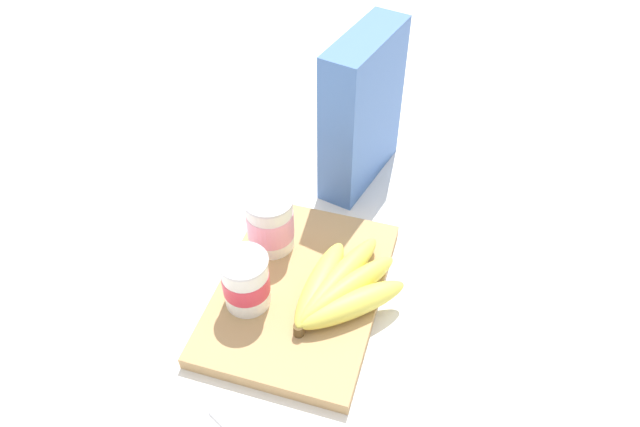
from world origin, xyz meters
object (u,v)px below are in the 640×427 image
at_px(cereal_box, 362,111).
at_px(yogurt_cup_front, 246,281).
at_px(yogurt_cup_back, 270,222).
at_px(banana_bunch, 340,289).
at_px(cutting_board, 300,291).

distance_m(cereal_box, yogurt_cup_front, 0.34).
bearing_deg(yogurt_cup_front, yogurt_cup_back, 2.93).
bearing_deg(yogurt_cup_back, yogurt_cup_front, -177.07).
bearing_deg(yogurt_cup_front, banana_bunch, -70.85).
xyz_separation_m(cutting_board, yogurt_cup_front, (-0.04, 0.06, 0.05)).
relative_size(cutting_board, cereal_box, 1.19).
bearing_deg(yogurt_cup_back, banana_bunch, -118.69).
height_order(cutting_board, yogurt_cup_front, yogurt_cup_front).
bearing_deg(cutting_board, yogurt_cup_front, 125.83).
distance_m(cutting_board, cereal_box, 0.31).
xyz_separation_m(yogurt_cup_front, yogurt_cup_back, (0.11, 0.01, 0.00)).
height_order(cutting_board, banana_bunch, banana_bunch).
bearing_deg(banana_bunch, cereal_box, 8.58).
xyz_separation_m(yogurt_cup_front, banana_bunch, (0.04, -0.12, -0.02)).
distance_m(cereal_box, yogurt_cup_back, 0.24).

